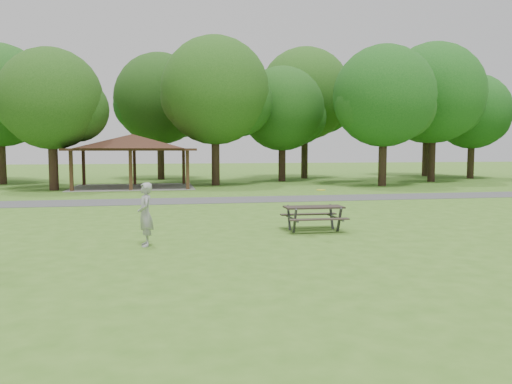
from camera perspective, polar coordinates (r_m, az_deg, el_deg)
The scene contains 16 objects.
ground at distance 12.77m, azimuth -0.98°, elevation -7.44°, with size 160.00×160.00×0.00m, color #437421.
asphalt_path at distance 26.51m, azimuth -6.26°, elevation -0.96°, with size 120.00×3.20×0.02m, color #49494C.
pavilion at distance 36.33m, azimuth -13.97°, elevation 5.34°, with size 8.60×7.01×3.76m.
tree_row_c at distance 43.11m, azimuth -27.16°, elevation 9.49°, with size 8.19×7.80×10.67m.
tree_row_d at distance 35.58m, azimuth -22.23°, elevation 9.50°, with size 6.93×6.60×9.27m.
tree_row_e at distance 37.76m, azimuth -4.55°, elevation 11.11°, with size 8.40×8.00×11.02m.
tree_row_f at distance 42.19m, azimuth 3.13°, elevation 9.19°, with size 7.35×7.00×9.55m.
tree_row_g at distance 38.13m, azimuth 14.52°, elevation 10.23°, with size 7.77×7.40×10.25m.
tree_row_h at distance 44.08m, azimuth 19.72°, elevation 10.28°, with size 8.61×8.20×11.37m.
tree_row_i at distance 50.14m, azimuth 23.57°, elevation 8.20°, with size 7.14×6.80×9.52m.
tree_deep_b at distance 45.49m, azimuth -10.80°, elevation 10.13°, with size 8.40×8.00×11.13m.
tree_deep_c at distance 46.49m, azimuth 5.74°, elevation 10.77°, with size 8.82×8.40×11.90m.
tree_deep_d at distance 52.97m, azimuth 19.02°, elevation 9.36°, with size 8.40×8.00×11.27m.
picnic_table_middle at distance 16.79m, azimuth 6.62°, elevation -2.30°, with size 1.99×1.63×0.85m.
frisbee_in_flight at distance 15.06m, azimuth 7.45°, elevation 0.24°, with size 0.30×0.30×0.02m.
frisbee_thrower at distance 14.37m, azimuth -12.53°, elevation -2.53°, with size 0.66×0.43×1.80m, color #9C9C9E.
Camera 1 is at (-2.17, -12.28, 2.75)m, focal length 35.00 mm.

